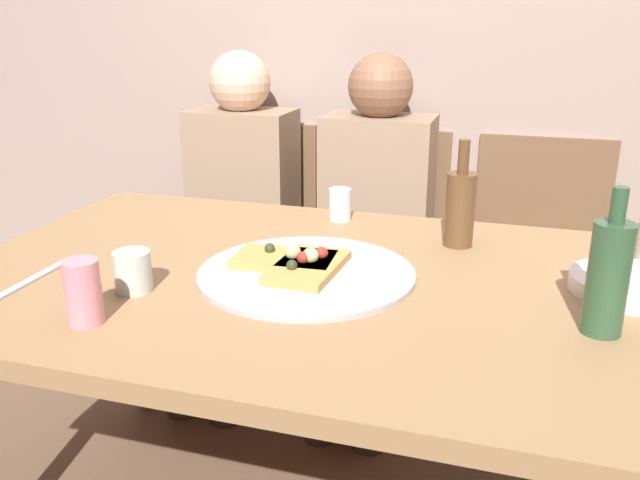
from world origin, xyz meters
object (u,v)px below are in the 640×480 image
at_px(pizza_slice_last, 285,259).
at_px(chair_left, 252,230).
at_px(beer_bottle, 608,276).
at_px(table_knife, 33,279).
at_px(guest_in_sweater, 234,208).
at_px(soda_can, 83,292).
at_px(pizza_slice_extra, 308,266).
at_px(chair_right, 537,258).
at_px(chair_middle, 380,243).
at_px(guest_in_beanie, 371,221).
at_px(plate_stack, 629,285).
at_px(pizza_tray, 307,273).
at_px(tumbler_near, 340,204).
at_px(wine_bottle, 460,207).
at_px(tumbler_far, 133,271).
at_px(dining_table, 316,305).

relative_size(pizza_slice_last, chair_left, 0.25).
height_order(beer_bottle, table_knife, beer_bottle).
bearing_deg(chair_left, guest_in_sweater, 90.00).
relative_size(beer_bottle, soda_can, 2.20).
relative_size(soda_can, table_knife, 0.55).
xyz_separation_m(pizza_slice_extra, chair_right, (0.50, 0.91, -0.25)).
bearing_deg(soda_can, pizza_slice_extra, 46.61).
bearing_deg(chair_left, table_knife, 88.17).
xyz_separation_m(soda_can, guest_in_sweater, (-0.20, 1.10, -0.16)).
height_order(pizza_slice_extra, chair_middle, chair_middle).
relative_size(soda_can, guest_in_beanie, 0.10).
bearing_deg(plate_stack, pizza_tray, -170.87).
relative_size(pizza_tray, chair_right, 0.53).
relative_size(tumbler_near, soda_can, 0.72).
relative_size(tumbler_near, chair_left, 0.10).
bearing_deg(table_knife, chair_middle, 154.09).
distance_m(pizza_slice_last, plate_stack, 0.72).
relative_size(pizza_slice_last, table_knife, 1.04).
distance_m(chair_left, chair_middle, 0.49).
xyz_separation_m(wine_bottle, tumbler_near, (-0.33, 0.12, -0.05)).
bearing_deg(tumbler_far, dining_table, 29.18).
distance_m(tumbler_far, guest_in_beanie, 1.00).
distance_m(chair_left, guest_in_sweater, 0.20).
height_order(pizza_tray, tumbler_near, tumbler_near).
xyz_separation_m(tumbler_far, soda_can, (-0.00, -0.16, 0.02)).
height_order(dining_table, tumbler_far, tumbler_far).
xyz_separation_m(pizza_slice_last, table_knife, (-0.49, -0.23, -0.02)).
xyz_separation_m(soda_can, table_knife, (-0.23, 0.14, -0.06)).
bearing_deg(chair_left, dining_table, 120.65).
bearing_deg(wine_bottle, chair_middle, 117.72).
bearing_deg(guest_in_beanie, table_knife, 61.35).
bearing_deg(pizza_slice_extra, chair_right, 61.15).
distance_m(pizza_slice_last, guest_in_beanie, 0.75).
bearing_deg(chair_middle, wine_bottle, 117.72).
height_order(beer_bottle, chair_right, beer_bottle).
bearing_deg(table_knife, guest_in_beanie, 150.70).
distance_m(soda_can, chair_middle, 1.32).
height_order(plate_stack, chair_right, chair_right).
relative_size(pizza_slice_extra, tumbler_far, 2.66).
bearing_deg(pizza_slice_last, tumbler_far, -140.82).
relative_size(table_knife, chair_left, 0.24).
height_order(pizza_tray, beer_bottle, beer_bottle).
distance_m(wine_bottle, guest_in_beanie, 0.60).
bearing_deg(chair_right, soda_can, 56.66).
relative_size(pizza_slice_extra, guest_in_sweater, 0.19).
height_order(pizza_slice_last, tumbler_far, tumbler_far).
distance_m(pizza_slice_extra, guest_in_beanie, 0.77).
bearing_deg(soda_can, pizza_slice_last, 54.76).
distance_m(tumbler_far, chair_right, 1.39).
relative_size(chair_right, guest_in_beanie, 0.77).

